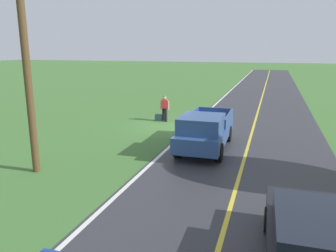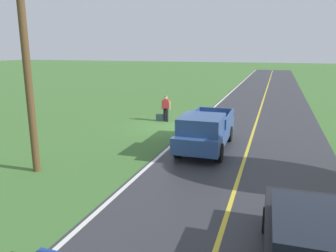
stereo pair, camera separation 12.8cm
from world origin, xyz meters
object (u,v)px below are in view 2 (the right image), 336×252
Objects in this scene: hitchhiker_walking at (166,107)px; pickup_truck_passing at (205,130)px; sedan_mid_oncoming at (310,242)px; utility_pole_roadside at (27,64)px; suitcase_carried at (160,118)px.

hitchhiker_walking is 6.67m from pickup_truck_passing.
utility_pole_roadside reaches higher than sedan_mid_oncoming.
hitchhiker_walking is at bearing 100.86° from suitcase_carried.
suitcase_carried is 6.86m from pickup_truck_passing.
suitcase_carried is at bearing 15.52° from hitchhiker_walking.
utility_pole_roadside reaches higher than pickup_truck_passing.
pickup_truck_passing is at bearing -63.54° from sedan_mid_oncoming.
pickup_truck_passing reaches higher than suitcase_carried.
pickup_truck_passing is 8.89m from sedan_mid_oncoming.
suitcase_carried is at bearing -51.82° from pickup_truck_passing.
pickup_truck_passing is 1.22× the size of sedan_mid_oncoming.
sedan_mid_oncoming is (-7.77, 13.44, -0.23)m from hitchhiker_walking.
suitcase_carried is at bearing -98.44° from utility_pole_roadside.
utility_pole_roadside reaches higher than hitchhiker_walking.
utility_pole_roadside is (1.51, 10.15, 3.94)m from suitcase_carried.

